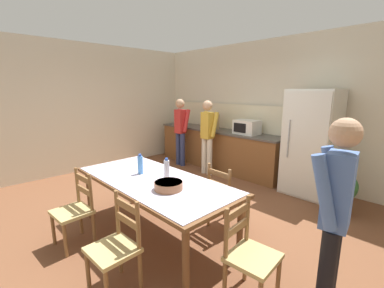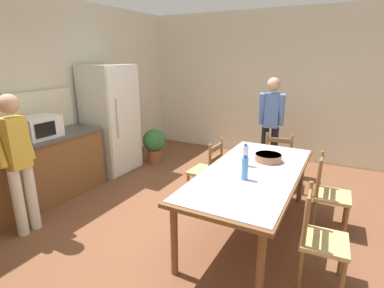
% 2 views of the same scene
% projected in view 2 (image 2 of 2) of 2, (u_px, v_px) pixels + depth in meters
% --- Properties ---
extents(ground_plane, '(8.32, 8.32, 0.00)m').
position_uv_depth(ground_plane, '(193.00, 225.00, 3.72)').
color(ground_plane, brown).
extents(wall_back, '(6.52, 0.12, 2.90)m').
position_uv_depth(wall_back, '(38.00, 96.00, 4.52)').
color(wall_back, beige).
rests_on(wall_back, ground).
extents(wall_right, '(0.12, 5.20, 2.90)m').
position_uv_depth(wall_right, '(269.00, 85.00, 6.06)').
color(wall_right, beige).
rests_on(wall_right, ground).
extents(refrigerator, '(0.80, 0.73, 1.89)m').
position_uv_depth(refrigerator, '(111.00, 120.00, 5.30)').
color(refrigerator, silver).
rests_on(refrigerator, ground).
extents(microwave, '(0.50, 0.39, 0.30)m').
position_uv_depth(microwave, '(39.00, 127.00, 4.11)').
color(microwave, white).
rests_on(microwave, kitchen_counter).
extents(dining_table, '(2.30, 1.04, 0.78)m').
position_uv_depth(dining_table, '(252.00, 176.00, 3.41)').
color(dining_table, brown).
rests_on(dining_table, ground).
extents(bottle_near_centre, '(0.07, 0.07, 0.27)m').
position_uv_depth(bottle_near_centre, '(245.00, 168.00, 3.11)').
color(bottle_near_centre, '#4C8ED6').
rests_on(bottle_near_centre, dining_table).
extents(bottle_off_centre, '(0.07, 0.07, 0.27)m').
position_uv_depth(bottle_off_centre, '(245.00, 156.00, 3.51)').
color(bottle_off_centre, silver).
rests_on(bottle_off_centre, dining_table).
extents(serving_bowl, '(0.32, 0.32, 0.09)m').
position_uv_depth(serving_bowl, '(268.00, 157.00, 3.69)').
color(serving_bowl, '#9E6642').
rests_on(serving_bowl, dining_table).
extents(chair_side_far_right, '(0.43, 0.42, 0.91)m').
position_uv_depth(chair_side_far_right, '(207.00, 171.00, 4.28)').
color(chair_side_far_right, olive).
rests_on(chair_side_far_right, ground).
extents(chair_head_end, '(0.44, 0.45, 0.91)m').
position_uv_depth(chair_head_end, '(278.00, 161.00, 4.71)').
color(chair_head_end, olive).
rests_on(chair_head_end, ground).
extents(chair_side_near_right, '(0.44, 0.42, 0.91)m').
position_uv_depth(chair_side_near_right, '(329.00, 194.00, 3.57)').
color(chair_side_near_right, olive).
rests_on(chair_side_near_right, ground).
extents(chair_side_near_left, '(0.45, 0.43, 0.91)m').
position_uv_depth(chair_side_near_left, '(320.00, 239.00, 2.69)').
color(chair_side_near_left, olive).
rests_on(chair_side_near_left, ground).
extents(person_at_counter, '(0.41, 0.28, 1.64)m').
position_uv_depth(person_at_counter, '(17.00, 158.00, 3.35)').
color(person_at_counter, silver).
rests_on(person_at_counter, ground).
extents(person_by_table, '(0.32, 0.45, 1.68)m').
position_uv_depth(person_by_table, '(271.00, 121.00, 5.16)').
color(person_by_table, black).
rests_on(person_by_table, ground).
extents(potted_plant, '(0.44, 0.44, 0.67)m').
position_uv_depth(potted_plant, '(154.00, 143.00, 5.83)').
color(potted_plant, brown).
rests_on(potted_plant, ground).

